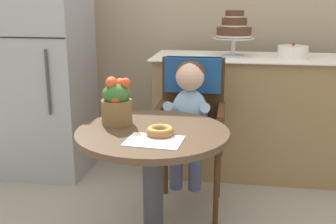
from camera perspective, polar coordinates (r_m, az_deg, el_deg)
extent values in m
cylinder|color=#4C3826|center=(1.94, -2.15, -2.96)|extent=(0.72, 0.72, 0.03)
cylinder|color=#333338|center=(2.08, -2.05, -12.42)|extent=(0.10, 0.10, 0.69)
cube|color=#472D19|center=(2.57, 2.99, -3.72)|extent=(0.42, 0.42, 0.04)
cube|color=#472D19|center=(2.69, 3.49, 2.68)|extent=(0.40, 0.04, 0.46)
cube|color=#472D19|center=(2.57, -1.20, -1.15)|extent=(0.04, 0.38, 0.18)
cube|color=#472D19|center=(2.53, 7.31, -1.52)|extent=(0.04, 0.38, 0.18)
cube|color=#1E4C8C|center=(2.66, 3.53, 5.20)|extent=(0.36, 0.11, 0.22)
cylinder|color=#472D19|center=(2.53, -1.65, -10.15)|extent=(0.03, 0.03, 0.45)
cylinder|color=#472D19|center=(2.49, 6.66, -10.63)|extent=(0.03, 0.03, 0.45)
cylinder|color=#472D19|center=(2.85, -0.32, -7.07)|extent=(0.03, 0.03, 0.45)
cylinder|color=#472D19|center=(2.82, 6.98, -7.44)|extent=(0.03, 0.03, 0.45)
ellipsoid|color=#8CADCC|center=(2.50, 3.00, -0.15)|extent=(0.22, 0.16, 0.30)
sphere|color=#E0B293|center=(2.44, 3.05, 4.91)|extent=(0.17, 0.17, 0.17)
ellipsoid|color=#4C2D19|center=(2.46, 3.10, 5.50)|extent=(0.17, 0.17, 0.14)
cylinder|color=#8CADCC|center=(2.42, 0.56, 0.53)|extent=(0.08, 0.23, 0.13)
sphere|color=#E0B293|center=(2.36, 0.51, -1.59)|extent=(0.06, 0.06, 0.06)
cylinder|color=#8CADCC|center=(2.40, 5.05, 0.35)|extent=(0.08, 0.23, 0.13)
sphere|color=#E0B293|center=(2.35, 4.65, -1.78)|extent=(0.06, 0.06, 0.06)
cylinder|color=#3F4760|center=(2.47, 1.50, -3.05)|extent=(0.09, 0.22, 0.09)
cylinder|color=#3F4760|center=(2.42, 1.13, -7.68)|extent=(0.08, 0.08, 0.26)
cylinder|color=#3F4760|center=(2.46, 4.05, -3.17)|extent=(0.09, 0.22, 0.09)
cylinder|color=#3F4760|center=(2.41, 3.74, -7.83)|extent=(0.08, 0.08, 0.26)
cube|color=white|center=(1.78, -1.93, -4.01)|extent=(0.25, 0.20, 0.00)
torus|color=#936033|center=(1.85, -1.10, -2.71)|extent=(0.13, 0.13, 0.04)
torus|color=gold|center=(1.85, -1.10, -2.39)|extent=(0.11, 0.11, 0.02)
cylinder|color=brown|center=(2.03, -7.07, 0.02)|extent=(0.15, 0.15, 0.12)
ellipsoid|color=#38662D|center=(2.01, -7.15, 2.49)|extent=(0.13, 0.14, 0.10)
sphere|color=#E54C23|center=(1.98, -5.87, 4.06)|extent=(0.05, 0.05, 0.05)
sphere|color=#E54C23|center=(2.03, -6.54, 3.78)|extent=(0.06, 0.06, 0.06)
sphere|color=#E54C23|center=(2.03, -7.79, 4.05)|extent=(0.06, 0.06, 0.06)
sphere|color=#E54C23|center=(1.99, -7.89, 3.97)|extent=(0.05, 0.05, 0.05)
sphere|color=#E54C23|center=(1.98, -7.23, 2.02)|extent=(0.07, 0.07, 0.07)
cube|color=#93754C|center=(3.23, 12.00, -0.48)|extent=(1.50, 0.56, 0.90)
cube|color=white|center=(3.14, 12.46, 7.38)|extent=(1.56, 0.62, 0.01)
cylinder|color=silver|center=(3.13, 8.96, 7.70)|extent=(0.16, 0.16, 0.01)
cylinder|color=silver|center=(3.12, 9.01, 8.88)|extent=(0.03, 0.03, 0.12)
cylinder|color=silver|center=(3.12, 9.06, 10.05)|extent=(0.30, 0.30, 0.01)
cylinder|color=#4C2D1E|center=(3.11, 9.09, 10.81)|extent=(0.26, 0.25, 0.08)
cylinder|color=beige|center=(3.11, 9.07, 10.33)|extent=(0.26, 0.26, 0.01)
cylinder|color=#4C2D1E|center=(3.11, 9.14, 12.11)|extent=(0.18, 0.18, 0.07)
cylinder|color=beige|center=(3.11, 9.13, 11.68)|extent=(0.19, 0.19, 0.01)
cylinder|color=#4C2D1E|center=(3.11, 9.19, 13.22)|extent=(0.13, 0.13, 0.05)
cylinder|color=beige|center=(3.11, 9.18, 12.87)|extent=(0.14, 0.14, 0.01)
cylinder|color=white|center=(3.11, 16.83, 7.93)|extent=(0.22, 0.22, 0.09)
sphere|color=red|center=(3.11, 16.92, 8.96)|extent=(0.02, 0.02, 0.02)
cube|color=#9EA0A5|center=(3.26, -16.89, 6.55)|extent=(0.64, 0.60, 1.70)
cube|color=black|center=(2.97, -19.72, 9.64)|extent=(0.63, 0.01, 0.01)
cylinder|color=#3F3F44|center=(2.92, -16.27, 3.92)|extent=(0.02, 0.02, 0.45)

